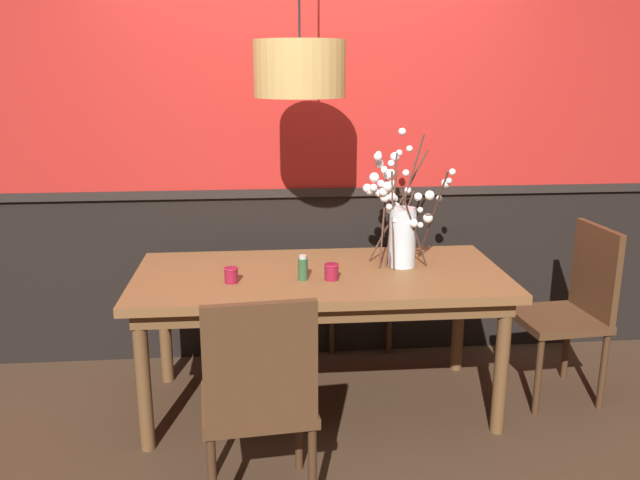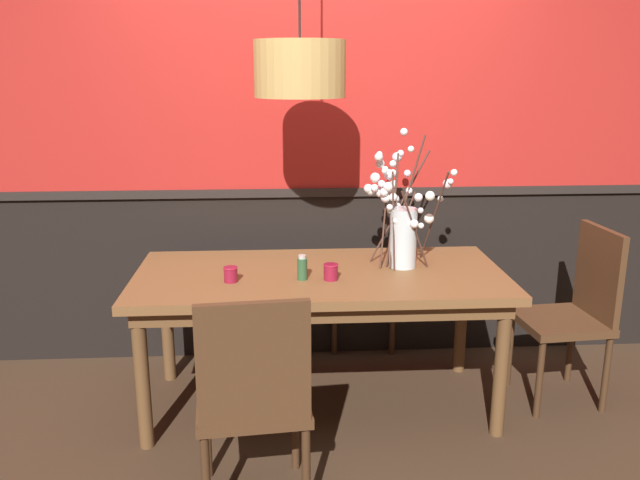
% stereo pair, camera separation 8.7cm
% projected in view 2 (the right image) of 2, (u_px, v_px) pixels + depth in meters
% --- Properties ---
extents(ground_plane, '(24.00, 24.00, 0.00)m').
position_uv_depth(ground_plane, '(320.00, 404.00, 3.62)').
color(ground_plane, '#422D1E').
extents(back_wall, '(5.59, 0.14, 2.91)m').
position_uv_depth(back_wall, '(312.00, 128.00, 3.95)').
color(back_wall, black).
rests_on(back_wall, ground).
extents(dining_table, '(1.93, 0.90, 0.76)m').
position_uv_depth(dining_table, '(320.00, 287.00, 3.44)').
color(dining_table, brown).
rests_on(dining_table, ground).
extents(chair_far_side_right, '(0.45, 0.45, 0.94)m').
position_uv_depth(chair_far_side_right, '(361.00, 265.00, 4.36)').
color(chair_far_side_right, '#4C301C').
rests_on(chair_far_side_right, ground).
extents(chair_far_side_left, '(0.47, 0.46, 0.87)m').
position_uv_depth(chair_far_side_left, '(268.00, 272.00, 4.31)').
color(chair_far_side_left, '#4C301C').
rests_on(chair_far_side_left, ground).
extents(chair_near_side_left, '(0.50, 0.46, 0.97)m').
position_uv_depth(chair_near_side_left, '(253.00, 394.00, 2.63)').
color(chair_near_side_left, '#4C301C').
rests_on(chair_near_side_left, ground).
extents(chair_head_east_end, '(0.47, 0.46, 0.98)m').
position_uv_depth(chair_head_east_end, '(575.00, 307.00, 3.56)').
color(chair_head_east_end, '#4C301C').
rests_on(chair_head_east_end, ground).
extents(vase_with_blossoms, '(0.49, 0.46, 0.72)m').
position_uv_depth(vase_with_blossoms, '(401.00, 223.00, 3.48)').
color(vase_with_blossoms, silver).
rests_on(vase_with_blossoms, dining_table).
extents(candle_holder_nearer_center, '(0.08, 0.08, 0.08)m').
position_uv_depth(candle_holder_nearer_center, '(331.00, 272.00, 3.29)').
color(candle_holder_nearer_center, maroon).
rests_on(candle_holder_nearer_center, dining_table).
extents(candle_holder_nearer_edge, '(0.07, 0.07, 0.08)m').
position_uv_depth(candle_holder_nearer_edge, '(231.00, 274.00, 3.26)').
color(candle_holder_nearer_edge, maroon).
rests_on(candle_holder_nearer_edge, dining_table).
extents(condiment_bottle, '(0.05, 0.05, 0.13)m').
position_uv_depth(condiment_bottle, '(302.00, 268.00, 3.29)').
color(condiment_bottle, '#2D5633').
rests_on(condiment_bottle, dining_table).
extents(pendant_lamp, '(0.45, 0.45, 1.25)m').
position_uv_depth(pendant_lamp, '(300.00, 69.00, 3.21)').
color(pendant_lamp, tan).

